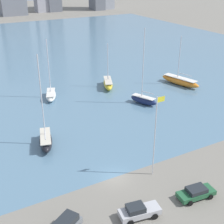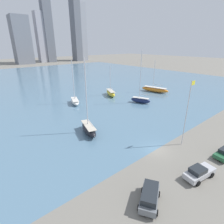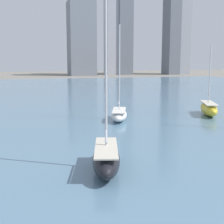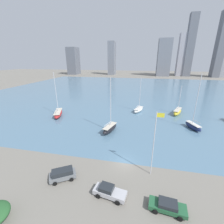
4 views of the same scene
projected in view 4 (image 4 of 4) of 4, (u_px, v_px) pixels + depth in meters
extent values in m
plane|color=gray|center=(124.00, 163.00, 29.51)|extent=(500.00, 500.00, 0.00)
cube|color=slate|center=(138.00, 92.00, 94.11)|extent=(180.00, 140.00, 0.00)
cylinder|color=silver|center=(153.00, 145.00, 24.84)|extent=(0.14, 0.14, 11.76)
cube|color=yellow|center=(161.00, 115.00, 22.92)|extent=(1.10, 0.03, 0.70)
cube|color=slate|center=(73.00, 61.00, 196.51)|extent=(12.09, 15.98, 33.51)
cube|color=slate|center=(112.00, 58.00, 191.35)|extent=(8.26, 13.55, 40.10)
cube|color=slate|center=(164.00, 58.00, 174.30)|extent=(14.61, 13.90, 41.21)
cube|color=#9E9EA8|center=(182.00, 55.00, 173.78)|extent=(10.40, 8.57, 46.82)
cube|color=slate|center=(190.00, 46.00, 167.85)|extent=(8.54, 7.53, 65.57)
cube|color=slate|center=(220.00, 46.00, 157.42)|extent=(7.36, 10.62, 65.41)
ellipsoid|color=black|center=(110.00, 129.00, 41.97)|extent=(3.85, 7.30, 1.86)
cube|color=beige|center=(110.00, 126.00, 41.67)|extent=(3.16, 5.99, 0.10)
cube|color=#2D2D33|center=(110.00, 130.00, 42.14)|extent=(0.50, 1.26, 0.84)
cylinder|color=silver|center=(111.00, 103.00, 39.90)|extent=(0.18, 0.18, 13.13)
cylinder|color=silver|center=(107.00, 124.00, 40.20)|extent=(1.14, 3.56, 0.14)
ellipsoid|color=yellow|center=(177.00, 112.00, 55.33)|extent=(4.92, 7.88, 1.91)
cube|color=beige|center=(178.00, 109.00, 55.03)|extent=(4.03, 6.46, 0.10)
cube|color=#2D2D33|center=(177.00, 113.00, 55.51)|extent=(0.69, 1.34, 0.86)
cylinder|color=silver|center=(180.00, 98.00, 54.02)|extent=(0.18, 0.18, 8.61)
cylinder|color=silver|center=(178.00, 107.00, 53.75)|extent=(1.49, 3.24, 0.14)
ellipsoid|color=#B72828|center=(58.00, 113.00, 53.94)|extent=(5.97, 9.81, 1.69)
cube|color=beige|center=(58.00, 111.00, 53.68)|extent=(4.89, 8.04, 0.10)
cube|color=#2D2D33|center=(58.00, 115.00, 54.10)|extent=(0.80, 1.65, 0.76)
cylinder|color=silver|center=(56.00, 92.00, 52.05)|extent=(0.18, 0.18, 13.58)
cylinder|color=silver|center=(57.00, 110.00, 51.97)|extent=(1.77, 4.03, 0.14)
ellipsoid|color=white|center=(139.00, 110.00, 58.19)|extent=(4.41, 7.22, 1.44)
cube|color=silver|center=(139.00, 108.00, 57.96)|extent=(3.61, 5.92, 0.10)
cube|color=#2D2D33|center=(138.00, 111.00, 58.32)|extent=(0.58, 1.22, 0.65)
cylinder|color=silver|center=(140.00, 93.00, 56.43)|extent=(0.18, 0.18, 11.49)
cylinder|color=silver|center=(138.00, 106.00, 56.86)|extent=(1.12, 2.70, 0.14)
ellipsoid|color=#19234C|center=(193.00, 126.00, 43.66)|extent=(4.16, 6.38, 1.66)
cube|color=silver|center=(193.00, 124.00, 43.39)|extent=(3.41, 5.23, 0.10)
cube|color=#2D2D33|center=(193.00, 128.00, 43.81)|extent=(0.60, 1.08, 0.75)
cylinder|color=silver|center=(197.00, 100.00, 41.44)|extent=(0.18, 0.18, 14.12)
cylinder|color=silver|center=(197.00, 122.00, 42.11)|extent=(1.31, 2.70, 0.14)
cube|color=slate|center=(63.00, 175.00, 25.39)|extent=(4.62, 3.84, 0.80)
cube|color=#23282D|center=(62.00, 172.00, 25.13)|extent=(3.77, 3.20, 0.75)
cylinder|color=black|center=(70.00, 172.00, 26.81)|extent=(0.71, 0.57, 0.66)
cylinder|color=black|center=(72.00, 179.00, 25.08)|extent=(0.71, 0.57, 0.66)
cylinder|color=black|center=(55.00, 175.00, 25.96)|extent=(0.71, 0.57, 0.66)
cylinder|color=black|center=(55.00, 184.00, 24.24)|extent=(0.71, 0.57, 0.66)
cube|color=#235B38|center=(167.00, 207.00, 20.11)|extent=(5.05, 2.42, 0.60)
cube|color=#23282D|center=(168.00, 204.00, 19.91)|extent=(2.60, 1.92, 0.55)
cylinder|color=black|center=(155.00, 212.00, 19.78)|extent=(0.71, 0.34, 0.68)
cylinder|color=black|center=(156.00, 199.00, 21.51)|extent=(0.71, 0.34, 0.68)
cylinder|color=black|center=(180.00, 219.00, 18.90)|extent=(0.71, 0.34, 0.68)
cylinder|color=black|center=(178.00, 205.00, 20.64)|extent=(0.71, 0.34, 0.68)
cube|color=#B7B7BC|center=(110.00, 192.00, 22.16)|extent=(5.10, 2.57, 0.72)
cube|color=#23282D|center=(107.00, 188.00, 22.11)|extent=(2.27, 1.90, 0.65)
cylinder|color=black|center=(98.00, 196.00, 21.98)|extent=(0.78, 0.37, 0.75)
cylinder|color=black|center=(103.00, 187.00, 23.60)|extent=(0.78, 0.37, 0.75)
cylinder|color=black|center=(117.00, 203.00, 20.96)|extent=(0.78, 0.37, 0.75)
cylinder|color=black|center=(121.00, 192.00, 22.58)|extent=(0.78, 0.37, 0.75)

